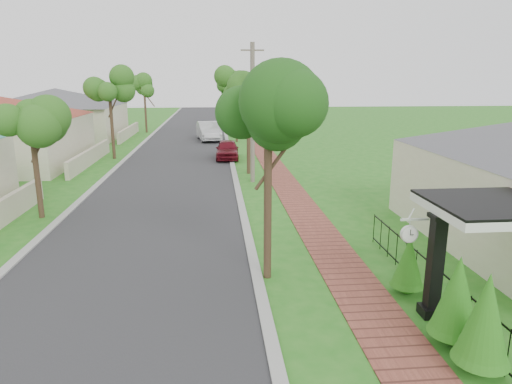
{
  "coord_description": "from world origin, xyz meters",
  "views": [
    {
      "loc": [
        -0.45,
        -10.38,
        5.47
      ],
      "look_at": [
        0.98,
        5.46,
        1.5
      ],
      "focal_mm": 32.0,
      "sensor_mm": 36.0,
      "label": 1
    }
  ],
  "objects_px": {
    "parked_car_white": "(209,131)",
    "utility_pole": "(253,113)",
    "near_tree": "(268,118)",
    "porch_post": "(434,272)",
    "station_clock": "(410,233)",
    "parked_car_red": "(227,150)"
  },
  "relations": [
    {
      "from": "station_clock",
      "to": "utility_pole",
      "type": "bearing_deg",
      "value": 99.89
    },
    {
      "from": "parked_car_red",
      "to": "parked_car_white",
      "type": "bearing_deg",
      "value": 100.17
    },
    {
      "from": "utility_pole",
      "to": "station_clock",
      "type": "xyz_separation_m",
      "value": [
        2.5,
        -14.36,
        -1.74
      ]
    },
    {
      "from": "utility_pole",
      "to": "station_clock",
      "type": "height_order",
      "value": "utility_pole"
    },
    {
      "from": "parked_car_white",
      "to": "near_tree",
      "type": "xyz_separation_m",
      "value": [
        1.95,
        -29.66,
        3.64
      ]
    },
    {
      "from": "parked_car_red",
      "to": "station_clock",
      "type": "xyz_separation_m",
      "value": [
        3.66,
        -21.74,
        1.3
      ]
    },
    {
      "from": "utility_pole",
      "to": "porch_post",
      "type": "bearing_deg",
      "value": -78.53
    },
    {
      "from": "parked_car_white",
      "to": "near_tree",
      "type": "relative_size",
      "value": 0.9
    },
    {
      "from": "station_clock",
      "to": "parked_car_white",
      "type": "bearing_deg",
      "value": 99.05
    },
    {
      "from": "parked_car_red",
      "to": "porch_post",
      "type": "bearing_deg",
      "value": -77.17
    },
    {
      "from": "near_tree",
      "to": "station_clock",
      "type": "bearing_deg",
      "value": -34.01
    },
    {
      "from": "parked_car_white",
      "to": "utility_pole",
      "type": "bearing_deg",
      "value": -90.05
    },
    {
      "from": "parked_car_red",
      "to": "parked_car_white",
      "type": "relative_size",
      "value": 0.76
    },
    {
      "from": "parked_car_white",
      "to": "station_clock",
      "type": "relative_size",
      "value": 7.29
    },
    {
      "from": "porch_post",
      "to": "station_clock",
      "type": "xyz_separation_m",
      "value": [
        -0.49,
        0.4,
        0.83
      ]
    },
    {
      "from": "near_tree",
      "to": "station_clock",
      "type": "xyz_separation_m",
      "value": [
        3.11,
        -2.1,
        -2.51
      ]
    },
    {
      "from": "near_tree",
      "to": "utility_pole",
      "type": "relative_size",
      "value": 0.77
    },
    {
      "from": "porch_post",
      "to": "parked_car_red",
      "type": "xyz_separation_m",
      "value": [
        -4.15,
        22.14,
        -0.47
      ]
    },
    {
      "from": "porch_post",
      "to": "station_clock",
      "type": "height_order",
      "value": "porch_post"
    },
    {
      "from": "near_tree",
      "to": "utility_pole",
      "type": "xyz_separation_m",
      "value": [
        0.61,
        12.26,
        -0.77
      ]
    },
    {
      "from": "porch_post",
      "to": "near_tree",
      "type": "bearing_deg",
      "value": 145.25
    },
    {
      "from": "parked_car_white",
      "to": "utility_pole",
      "type": "height_order",
      "value": "utility_pole"
    }
  ]
}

